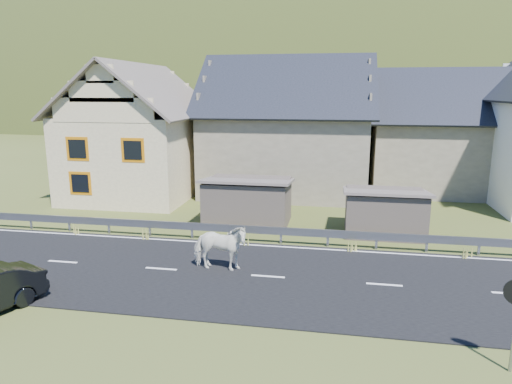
# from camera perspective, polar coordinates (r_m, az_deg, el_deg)

# --- Properties ---
(ground) EXTENTS (160.00, 160.00, 0.00)m
(ground) POSITION_cam_1_polar(r_m,az_deg,el_deg) (16.46, 1.51, -10.63)
(ground) COLOR #374217
(ground) RESTS_ON ground
(road) EXTENTS (60.00, 7.00, 0.04)m
(road) POSITION_cam_1_polar(r_m,az_deg,el_deg) (16.45, 1.51, -10.57)
(road) COLOR black
(road) RESTS_ON ground
(lane_markings) EXTENTS (60.00, 6.60, 0.01)m
(lane_markings) POSITION_cam_1_polar(r_m,az_deg,el_deg) (16.44, 1.51, -10.49)
(lane_markings) COLOR silver
(lane_markings) RESTS_ON road
(guardrail) EXTENTS (28.10, 0.09, 0.75)m
(guardrail) POSITION_cam_1_polar(r_m,az_deg,el_deg) (19.69, 3.14, -4.95)
(guardrail) COLOR #93969B
(guardrail) RESTS_ON ground
(shed_left) EXTENTS (4.30, 3.30, 2.40)m
(shed_left) POSITION_cam_1_polar(r_m,az_deg,el_deg) (22.53, -1.01, -1.25)
(shed_left) COLOR brown
(shed_left) RESTS_ON ground
(shed_right) EXTENTS (3.80, 2.90, 2.20)m
(shed_right) POSITION_cam_1_polar(r_m,az_deg,el_deg) (21.78, 15.77, -2.49)
(shed_right) COLOR brown
(shed_right) RESTS_ON ground
(house_cream) EXTENTS (7.80, 9.80, 8.30)m
(house_cream) POSITION_cam_1_polar(r_m,az_deg,el_deg) (29.69, -14.39, 8.08)
(house_cream) COLOR beige
(house_cream) RESTS_ON ground
(house_stone_a) EXTENTS (10.80, 9.80, 8.90)m
(house_stone_a) POSITION_cam_1_polar(r_m,az_deg,el_deg) (30.19, 4.02, 9.03)
(house_stone_a) COLOR gray
(house_stone_a) RESTS_ON ground
(house_stone_b) EXTENTS (9.80, 8.80, 8.10)m
(house_stone_b) POSITION_cam_1_polar(r_m,az_deg,el_deg) (32.74, 22.25, 7.71)
(house_stone_b) COLOR gray
(house_stone_b) RESTS_ON ground
(mountain) EXTENTS (440.00, 280.00, 260.00)m
(mountain) POSITION_cam_1_polar(r_m,az_deg,el_deg) (196.77, 10.91, 4.62)
(mountain) COLOR #2D3F16
(mountain) RESTS_ON ground
(conifer_patch) EXTENTS (76.00, 50.00, 28.00)m
(conifer_patch) POSITION_cam_1_polar(r_m,az_deg,el_deg) (137.45, -14.77, 11.97)
(conifer_patch) COLOR black
(conifer_patch) RESTS_ON ground
(horse) EXTENTS (0.99, 2.11, 1.77)m
(horse) POSITION_cam_1_polar(r_m,az_deg,el_deg) (16.73, -4.58, -6.88)
(horse) COLOR white
(horse) RESTS_ON road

